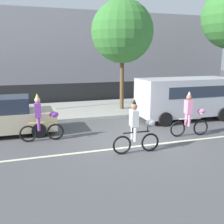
% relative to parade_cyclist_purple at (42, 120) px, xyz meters
% --- Properties ---
extents(ground_plane, '(80.00, 80.00, 0.00)m').
position_rel_parade_cyclist_purple_xyz_m(ground_plane, '(3.50, -1.26, -0.84)').
color(ground_plane, '#4C4C4F').
extents(road_centre_line, '(36.00, 0.14, 0.01)m').
position_rel_parade_cyclist_purple_xyz_m(road_centre_line, '(3.50, -1.76, -0.84)').
color(road_centre_line, beige).
rests_on(road_centre_line, ground).
extents(sidewalk_curb, '(60.00, 5.00, 0.15)m').
position_rel_parade_cyclist_purple_xyz_m(sidewalk_curb, '(3.50, 5.24, -0.77)').
color(sidewalk_curb, '#9E9B93').
rests_on(sidewalk_curb, ground).
extents(fence_line, '(40.00, 0.08, 1.40)m').
position_rel_parade_cyclist_purple_xyz_m(fence_line, '(3.50, 8.14, -0.14)').
color(fence_line, black).
rests_on(fence_line, ground).
extents(building_backdrop, '(28.00, 8.00, 7.15)m').
position_rel_parade_cyclist_purple_xyz_m(building_backdrop, '(5.10, 16.74, 2.73)').
color(building_backdrop, '#99939E').
rests_on(building_backdrop, ground).
extents(parade_cyclist_purple, '(1.72, 0.50, 1.92)m').
position_rel_parade_cyclist_purple_xyz_m(parade_cyclist_purple, '(0.00, 0.00, 0.00)').
color(parade_cyclist_purple, black).
rests_on(parade_cyclist_purple, ground).
extents(parade_cyclist_zebra, '(1.72, 0.50, 1.92)m').
position_rel_parade_cyclist_purple_xyz_m(parade_cyclist_zebra, '(3.07, -2.35, 0.00)').
color(parade_cyclist_zebra, black).
rests_on(parade_cyclist_zebra, ground).
extents(parade_cyclist_pink, '(1.72, 0.50, 1.92)m').
position_rel_parade_cyclist_purple_xyz_m(parade_cyclist_pink, '(5.97, -1.23, 0.00)').
color(parade_cyclist_pink, black).
rests_on(parade_cyclist_pink, ground).
extents(parked_van_silver, '(5.00, 2.22, 2.18)m').
position_rel_parade_cyclist_purple_xyz_m(parked_van_silver, '(7.50, 1.44, 0.44)').
color(parked_van_silver, silver).
rests_on(parked_van_silver, ground).
extents(parked_car_beige, '(4.10, 1.92, 1.64)m').
position_rel_parade_cyclist_purple_xyz_m(parked_car_beige, '(-1.41, 1.35, -0.06)').
color(parked_car_beige, beige).
rests_on(parked_car_beige, ground).
extents(street_tree_near_lamp, '(3.60, 3.60, 6.34)m').
position_rel_parade_cyclist_purple_xyz_m(street_tree_near_lamp, '(4.96, 4.42, 3.83)').
color(street_tree_near_lamp, brown).
rests_on(street_tree_near_lamp, sidewalk_curb).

